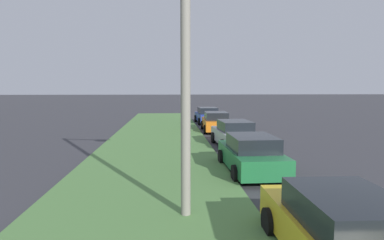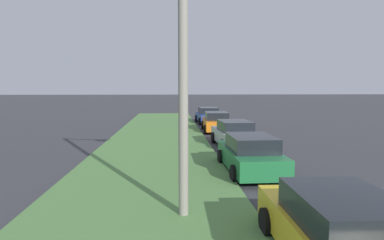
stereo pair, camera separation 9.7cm
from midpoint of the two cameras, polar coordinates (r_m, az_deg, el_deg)
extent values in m
cube|color=#517F42|center=(10.37, -8.00, -12.43)|extent=(60.00, 6.00, 0.12)
cube|color=gold|center=(6.74, 24.59, -18.56)|extent=(4.34, 1.89, 0.70)
cube|color=black|center=(6.35, 25.68, -14.07)|extent=(2.23, 1.65, 0.55)
cylinder|color=black|center=(7.68, 13.39, -17.14)|extent=(0.64, 0.23, 0.64)
cylinder|color=black|center=(8.33, 25.85, -15.70)|extent=(0.64, 0.23, 0.64)
cube|color=#1E6B38|center=(12.80, 10.38, -6.59)|extent=(4.33, 1.87, 0.70)
cube|color=black|center=(12.49, 10.67, -3.98)|extent=(2.23, 1.64, 0.55)
cylinder|color=black|center=(13.95, 5.30, -6.55)|extent=(0.64, 0.23, 0.64)
cylinder|color=black|center=(14.37, 12.43, -6.29)|extent=(0.64, 0.23, 0.64)
cylinder|color=black|center=(11.38, 7.72, -9.41)|extent=(0.64, 0.23, 0.64)
cylinder|color=black|center=(11.89, 16.32, -8.93)|extent=(0.64, 0.23, 0.64)
cube|color=#B2B5BA|center=(18.13, 7.54, -2.91)|extent=(4.38, 2.01, 0.70)
cube|color=black|center=(17.86, 7.72, -1.02)|extent=(2.28, 1.71, 0.55)
cylinder|color=black|center=(19.28, 3.95, -3.10)|extent=(0.65, 0.25, 0.64)
cylinder|color=black|center=(19.69, 9.11, -2.98)|extent=(0.65, 0.25, 0.64)
cylinder|color=black|center=(16.67, 5.66, -4.52)|extent=(0.65, 0.25, 0.64)
cylinder|color=black|center=(17.15, 11.57, -4.32)|extent=(0.65, 0.25, 0.64)
cube|color=orange|center=(24.31, 4.37, -0.67)|extent=(4.36, 1.94, 0.70)
cube|color=black|center=(24.05, 4.44, 0.75)|extent=(2.25, 1.67, 0.55)
cylinder|color=black|center=(25.59, 2.03, -0.90)|extent=(0.65, 0.24, 0.64)
cylinder|color=black|center=(25.78, 6.03, -0.88)|extent=(0.65, 0.24, 0.64)
cylinder|color=black|center=(22.92, 2.51, -1.68)|extent=(0.65, 0.24, 0.64)
cylinder|color=black|center=(23.13, 6.96, -1.65)|extent=(0.65, 0.24, 0.64)
cube|color=#23389E|center=(29.82, 2.89, 0.53)|extent=(4.37, 1.97, 0.70)
cube|color=black|center=(29.57, 2.96, 1.70)|extent=(2.26, 1.68, 0.55)
cylinder|color=black|center=(31.05, 0.86, 0.28)|extent=(0.65, 0.24, 0.64)
cylinder|color=black|center=(31.32, 4.13, 0.31)|extent=(0.65, 0.24, 0.64)
cylinder|color=black|center=(28.38, 1.52, -0.24)|extent=(0.65, 0.24, 0.64)
cylinder|color=black|center=(28.68, 5.09, -0.20)|extent=(0.65, 0.24, 0.64)
cylinder|color=gray|center=(7.85, -1.21, 9.14)|extent=(0.24, 0.24, 7.50)
camera|label=1|loc=(0.05, -89.85, 0.01)|focal=30.28mm
camera|label=2|loc=(0.05, 90.15, -0.01)|focal=30.28mm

